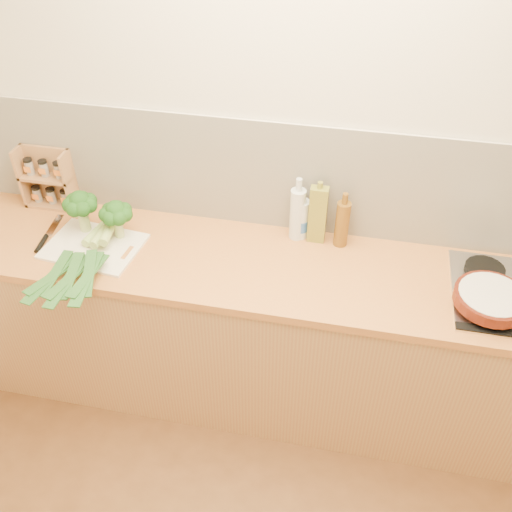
% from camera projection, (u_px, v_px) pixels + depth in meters
% --- Properties ---
extents(room_shell, '(3.50, 3.50, 3.50)m').
position_uv_depth(room_shell, '(294.00, 179.00, 2.56)').
color(room_shell, beige).
rests_on(room_shell, ground).
extents(counter, '(3.20, 0.62, 0.90)m').
position_uv_depth(counter, '(279.00, 334.00, 2.81)').
color(counter, '#A57E45').
rests_on(counter, ground).
extents(chopping_board, '(0.45, 0.36, 0.01)m').
position_uv_depth(chopping_board, '(94.00, 246.00, 2.61)').
color(chopping_board, white).
rests_on(chopping_board, counter).
extents(broccoli_left, '(0.16, 0.16, 0.21)m').
position_uv_depth(broccoli_left, '(80.00, 204.00, 2.61)').
color(broccoli_left, '#A7B86B').
rests_on(broccoli_left, chopping_board).
extents(broccoli_right, '(0.15, 0.16, 0.19)m').
position_uv_depth(broccoli_right, '(116.00, 213.00, 2.58)').
color(broccoli_right, '#A7B86B').
rests_on(broccoli_right, chopping_board).
extents(leek_front, '(0.18, 0.69, 0.04)m').
position_uv_depth(leek_front, '(86.00, 243.00, 2.58)').
color(leek_front, white).
rests_on(leek_front, chopping_board).
extents(leek_mid, '(0.11, 0.65, 0.04)m').
position_uv_depth(leek_mid, '(92.00, 248.00, 2.53)').
color(leek_mid, white).
rests_on(leek_mid, chopping_board).
extents(leek_back, '(0.14, 0.63, 0.04)m').
position_uv_depth(leek_back, '(102.00, 246.00, 2.51)').
color(leek_back, white).
rests_on(leek_back, chopping_board).
extents(chefs_knife, '(0.06, 0.30, 0.02)m').
position_uv_depth(chefs_knife, '(45.00, 239.00, 2.65)').
color(chefs_knife, silver).
rests_on(chefs_knife, counter).
extents(skillet, '(0.42, 0.29, 0.05)m').
position_uv_depth(skillet, '(492.00, 298.00, 2.27)').
color(skillet, '#51190D').
rests_on(skillet, gas_hob).
extents(spice_rack, '(0.26, 0.10, 0.31)m').
position_uv_depth(spice_rack, '(49.00, 181.00, 2.80)').
color(spice_rack, '#A87048').
rests_on(spice_rack, counter).
extents(oil_tin, '(0.08, 0.05, 0.31)m').
position_uv_depth(oil_tin, '(318.00, 214.00, 2.57)').
color(oil_tin, olive).
rests_on(oil_tin, counter).
extents(glass_bottle, '(0.07, 0.07, 0.32)m').
position_uv_depth(glass_bottle, '(297.00, 213.00, 2.59)').
color(glass_bottle, silver).
rests_on(glass_bottle, counter).
extents(amber_bottle, '(0.06, 0.06, 0.28)m').
position_uv_depth(amber_bottle, '(342.00, 223.00, 2.56)').
color(amber_bottle, brown).
rests_on(amber_bottle, counter).
extents(water_bottle, '(0.08, 0.08, 0.22)m').
position_uv_depth(water_bottle, '(301.00, 220.00, 2.63)').
color(water_bottle, silver).
rests_on(water_bottle, counter).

